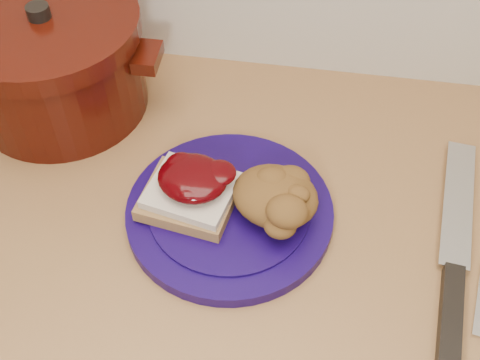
# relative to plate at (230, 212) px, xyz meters

# --- Properties ---
(plate) EXTENTS (0.32, 0.32, 0.02)m
(plate) POSITION_rel_plate_xyz_m (0.00, 0.00, 0.00)
(plate) COLOR #120443
(plate) RESTS_ON wood_countertop
(sandwich) EXTENTS (0.12, 0.11, 0.05)m
(sandwich) POSITION_rel_plate_xyz_m (-0.05, 0.00, 0.04)
(sandwich) COLOR olive
(sandwich) RESTS_ON plate
(stuffing_mound) EXTENTS (0.13, 0.12, 0.05)m
(stuffing_mound) POSITION_rel_plate_xyz_m (0.06, 0.00, 0.04)
(stuffing_mound) COLOR brown
(stuffing_mound) RESTS_ON plate
(chef_knife) EXTENTS (0.07, 0.33, 0.02)m
(chef_knife) POSITION_rel_plate_xyz_m (0.27, -0.06, 0.00)
(chef_knife) COLOR black
(chef_knife) RESTS_ON wood_countertop
(dutch_oven) EXTENTS (0.31, 0.27, 0.17)m
(dutch_oven) POSITION_rel_plate_xyz_m (-0.28, 0.17, 0.07)
(dutch_oven) COLOR #350B05
(dutch_oven) RESTS_ON wood_countertop
(pepper_grinder) EXTENTS (0.06, 0.06, 0.13)m
(pepper_grinder) POSITION_rel_plate_xyz_m (-0.32, 0.18, 0.06)
(pepper_grinder) COLOR black
(pepper_grinder) RESTS_ON wood_countertop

